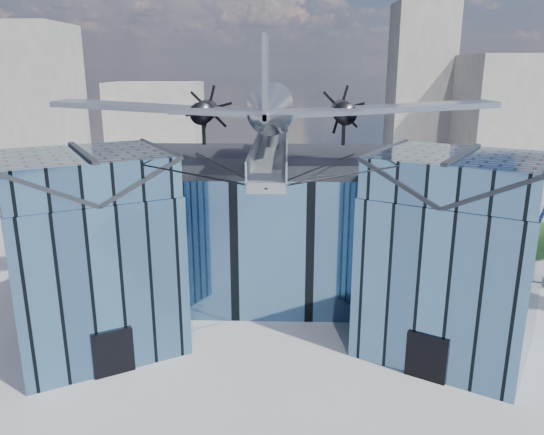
{
  "coord_description": "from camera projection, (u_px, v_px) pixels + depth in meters",
  "views": [
    {
      "loc": [
        0.92,
        -29.99,
        16.32
      ],
      "look_at": [
        0.0,
        2.0,
        7.2
      ],
      "focal_mm": 35.0,
      "sensor_mm": 36.0,
      "label": 1
    }
  ],
  "objects": [
    {
      "name": "ground_plane",
      "position": [
        271.0,
        336.0,
        33.33
      ],
      "size": [
        120.0,
        120.0,
        0.0
      ],
      "primitive_type": "plane",
      "color": "gray"
    },
    {
      "name": "museum",
      "position": [
        274.0,
        225.0,
        37.4
      ],
      "size": [
        32.88,
        24.5,
        17.6
      ],
      "color": "teal",
      "rests_on": "ground"
    },
    {
      "name": "bg_towers",
      "position": [
        291.0,
        111.0,
        79.08
      ],
      "size": [
        77.0,
        24.5,
        26.0
      ],
      "color": "gray",
      "rests_on": "ground"
    }
  ]
}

